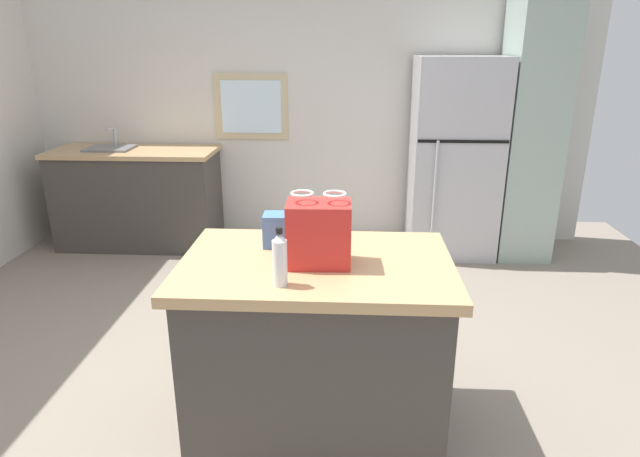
{
  "coord_description": "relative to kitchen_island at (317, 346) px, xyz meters",
  "views": [
    {
      "loc": [
        0.41,
        -2.5,
        1.82
      ],
      "look_at": [
        0.27,
        0.06,
        0.94
      ],
      "focal_mm": 30.32,
      "sensor_mm": 36.0,
      "label": 1
    }
  ],
  "objects": [
    {
      "name": "small_box",
      "position": [
        -0.19,
        0.18,
        0.52
      ],
      "size": [
        0.16,
        0.13,
        0.16
      ],
      "primitive_type": "cube",
      "rotation": [
        0.0,
        0.0,
        0.03
      ],
      "color": "#4775B7",
      "rests_on": "kitchen_island"
    },
    {
      "name": "ground",
      "position": [
        -0.27,
        0.24,
        -0.45
      ],
      "size": [
        6.36,
        6.36,
        0.0
      ],
      "primitive_type": "plane",
      "color": "gray"
    },
    {
      "name": "refrigerator",
      "position": [
        1.06,
        2.5,
        0.41
      ],
      "size": [
        0.75,
        0.68,
        1.73
      ],
      "color": "#B7B7BC",
      "rests_on": "ground"
    },
    {
      "name": "back_wall",
      "position": [
        -0.28,
        2.89,
        0.89
      ],
      "size": [
        5.25,
        0.13,
        2.69
      ],
      "color": "silver",
      "rests_on": "ground"
    },
    {
      "name": "kitchen_island",
      "position": [
        0.0,
        0.0,
        0.0
      ],
      "size": [
        1.23,
        0.83,
        0.89
      ],
      "color": "#423D38",
      "rests_on": "ground"
    },
    {
      "name": "shopping_bag",
      "position": [
        0.01,
        -0.04,
        0.59
      ],
      "size": [
        0.28,
        0.21,
        0.33
      ],
      "color": "red",
      "rests_on": "kitchen_island"
    },
    {
      "name": "bottle",
      "position": [
        -0.13,
        -0.27,
        0.55
      ],
      "size": [
        0.06,
        0.06,
        0.25
      ],
      "color": "white",
      "rests_on": "kitchen_island"
    },
    {
      "name": "sink_counter",
      "position": [
        -1.83,
        2.52,
        0.01
      ],
      "size": [
        1.48,
        0.64,
        1.1
      ],
      "color": "#423D38",
      "rests_on": "ground"
    },
    {
      "name": "tall_cabinet",
      "position": [
        1.68,
        2.5,
        0.68
      ],
      "size": [
        0.46,
        0.61,
        2.27
      ],
      "color": "#9EB2A8",
      "rests_on": "ground"
    }
  ]
}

